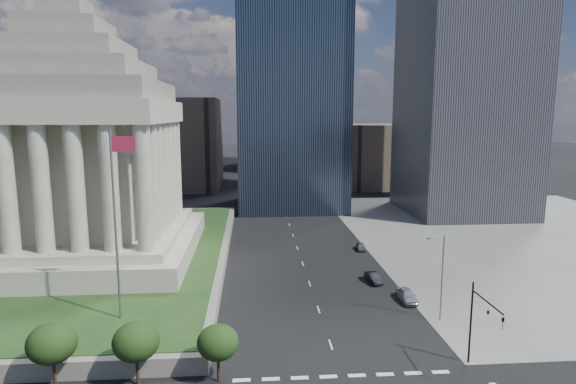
{
  "coord_description": "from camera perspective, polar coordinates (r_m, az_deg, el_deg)",
  "views": [
    {
      "loc": [
        -7.87,
        -25.65,
        23.42
      ],
      "look_at": [
        -4.13,
        23.55,
        15.36
      ],
      "focal_mm": 30.0,
      "sensor_mm": 36.0,
      "label": 1
    }
  ],
  "objects": [
    {
      "name": "plaza_terrace",
      "position": [
        87.23,
        -29.59,
        -6.93
      ],
      "size": [
        66.0,
        70.0,
        1.8
      ],
      "primitive_type": "cube",
      "color": "#6B655C",
      "rests_on": "ground"
    },
    {
      "name": "parked_sedan_far",
      "position": [
        84.93,
        8.63,
        -6.4
      ],
      "size": [
        1.81,
        3.79,
        1.25
      ],
      "primitive_type": "imported",
      "rotation": [
        0.0,
        0.0,
        -0.09
      ],
      "color": "#585C5F",
      "rests_on": "ground"
    },
    {
      "name": "midrise_glass",
      "position": [
        121.24,
        0.33,
        12.38
      ],
      "size": [
        26.0,
        26.0,
        60.0
      ],
      "primitive_type": "cube",
      "color": "black",
      "rests_on": "ground"
    },
    {
      "name": "building_filler_nw",
      "position": [
        157.5,
        -12.48,
        5.62
      ],
      "size": [
        24.0,
        30.0,
        28.0
      ],
      "primitive_type": "cube",
      "color": "brown",
      "rests_on": "ground"
    },
    {
      "name": "parked_sedan_mid",
      "position": [
        69.53,
        10.09,
        -9.97
      ],
      "size": [
        4.21,
        1.93,
        1.34
      ],
      "primitive_type": "imported",
      "rotation": [
        0.0,
        0.0,
        0.13
      ],
      "color": "black",
      "rests_on": "ground"
    },
    {
      "name": "ground",
      "position": [
        128.06,
        -0.76,
        -1.27
      ],
      "size": [
        500.0,
        500.0,
        0.0
      ],
      "primitive_type": "plane",
      "color": "black",
      "rests_on": "ground"
    },
    {
      "name": "building_filler_ne",
      "position": [
        161.24,
        10.01,
        4.36
      ],
      "size": [
        20.0,
        30.0,
        20.0
      ],
      "primitive_type": "cube",
      "color": "brown",
      "rests_on": "ground"
    },
    {
      "name": "traffic_signal_ne",
      "position": [
        47.89,
        21.87,
        -13.72
      ],
      "size": [
        0.3,
        5.74,
        8.0
      ],
      "color": "black",
      "rests_on": "ground"
    },
    {
      "name": "plaza_lawn",
      "position": [
        86.99,
        -29.64,
        -6.33
      ],
      "size": [
        64.0,
        68.0,
        0.1
      ],
      "primitive_type": "cube",
      "color": "#1C3917",
      "rests_on": "plaza_terrace"
    },
    {
      "name": "sidewalk_ne",
      "position": [
        103.86,
        27.14,
        -4.79
      ],
      "size": [
        68.0,
        90.0,
        0.03
      ],
      "primitive_type": "cube",
      "color": "slate",
      "rests_on": "ground"
    },
    {
      "name": "parked_sedan_near",
      "position": [
        63.79,
        13.93,
        -11.79
      ],
      "size": [
        1.87,
        4.61,
        1.57
      ],
      "primitive_type": "imported",
      "rotation": [
        0.0,
        0.0,
        -0.0
      ],
      "color": "#95999D",
      "rests_on": "ground"
    },
    {
      "name": "street_lamp_north",
      "position": [
        57.71,
        17.67,
        -9.1
      ],
      "size": [
        2.13,
        0.22,
        10.0
      ],
      "color": "slate",
      "rests_on": "ground"
    },
    {
      "name": "war_memorial",
      "position": [
        78.18,
        -24.07,
        7.0
      ],
      "size": [
        34.0,
        34.0,
        39.0
      ],
      "primitive_type": null,
      "color": "gray",
      "rests_on": "plaza_lawn"
    },
    {
      "name": "flagpole",
      "position": [
        52.6,
        -19.67,
        -2.57
      ],
      "size": [
        2.52,
        0.24,
        20.0
      ],
      "color": "slate",
      "rests_on": "plaza_lawn"
    }
  ]
}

